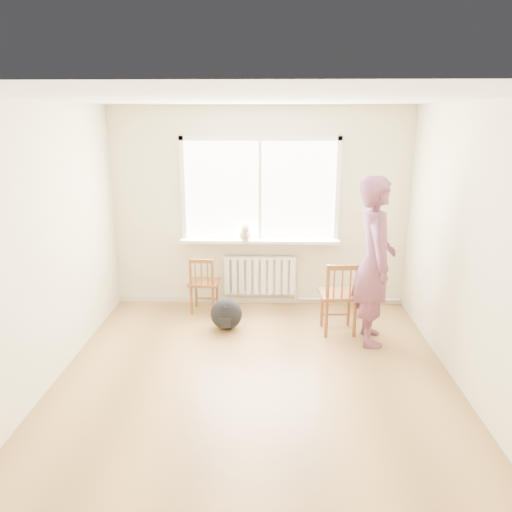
# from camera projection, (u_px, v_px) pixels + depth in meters

# --- Properties ---
(floor) EXTENTS (4.50, 4.50, 0.00)m
(floor) POSITION_uv_depth(u_px,v_px,m) (255.00, 384.00, 4.94)
(floor) COLOR #AA7B45
(floor) RESTS_ON ground
(ceiling) EXTENTS (4.50, 4.50, 0.00)m
(ceiling) POSITION_uv_depth(u_px,v_px,m) (254.00, 98.00, 4.21)
(ceiling) COLOR white
(ceiling) RESTS_ON back_wall
(back_wall) EXTENTS (4.00, 0.01, 2.70)m
(back_wall) POSITION_uv_depth(u_px,v_px,m) (260.00, 209.00, 6.74)
(back_wall) COLOR beige
(back_wall) RESTS_ON ground
(window) EXTENTS (2.12, 0.05, 1.42)m
(window) POSITION_uv_depth(u_px,v_px,m) (260.00, 186.00, 6.63)
(window) COLOR white
(window) RESTS_ON back_wall
(windowsill) EXTENTS (2.15, 0.22, 0.04)m
(windowsill) POSITION_uv_depth(u_px,v_px,m) (260.00, 241.00, 6.74)
(windowsill) COLOR white
(windowsill) RESTS_ON back_wall
(radiator) EXTENTS (1.00, 0.12, 0.55)m
(radiator) POSITION_uv_depth(u_px,v_px,m) (260.00, 275.00, 6.89)
(radiator) COLOR white
(radiator) RESTS_ON back_wall
(heating_pipe) EXTENTS (1.40, 0.04, 0.04)m
(heating_pipe) POSITION_uv_depth(u_px,v_px,m) (349.00, 299.00, 6.99)
(heating_pipe) COLOR silver
(heating_pipe) RESTS_ON back_wall
(baseboard) EXTENTS (4.00, 0.03, 0.08)m
(baseboard) POSITION_uv_depth(u_px,v_px,m) (260.00, 300.00, 7.08)
(baseboard) COLOR beige
(baseboard) RESTS_ON ground
(chair_left) EXTENTS (0.41, 0.39, 0.78)m
(chair_left) POSITION_uv_depth(u_px,v_px,m) (203.00, 285.00, 6.63)
(chair_left) COLOR brown
(chair_left) RESTS_ON floor
(chair_right) EXTENTS (0.47, 0.45, 0.90)m
(chair_right) POSITION_uv_depth(u_px,v_px,m) (339.00, 298.00, 5.98)
(chair_right) COLOR brown
(chair_right) RESTS_ON floor
(person) EXTENTS (0.49, 0.72, 1.94)m
(person) POSITION_uv_depth(u_px,v_px,m) (375.00, 262.00, 5.64)
(person) COLOR #AF3A61
(person) RESTS_ON floor
(cat) EXTENTS (0.20, 0.39, 0.26)m
(cat) POSITION_uv_depth(u_px,v_px,m) (245.00, 233.00, 6.63)
(cat) COLOR beige
(cat) RESTS_ON windowsill
(backpack) EXTENTS (0.48, 0.42, 0.39)m
(backpack) POSITION_uv_depth(u_px,v_px,m) (226.00, 314.00, 6.16)
(backpack) COLOR black
(backpack) RESTS_ON floor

